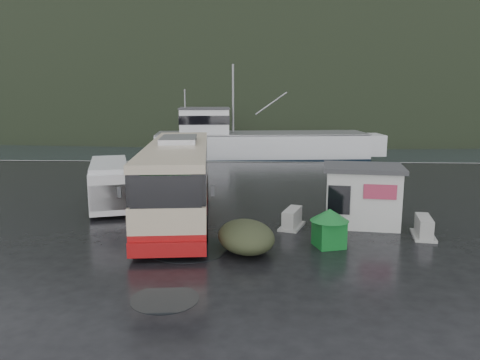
{
  "coord_description": "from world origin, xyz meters",
  "views": [
    {
      "loc": [
        3.06,
        -20.57,
        6.08
      ],
      "look_at": [
        2.15,
        2.54,
        1.7
      ],
      "focal_mm": 35.0,
      "sensor_mm": 36.0,
      "label": 1
    }
  ],
  "objects_px": {
    "fishing_trawler": "(261,151)",
    "dome_tent": "(246,251)",
    "coach_bus": "(179,215)",
    "waste_bin_left": "(178,231)",
    "jersey_barrier_a": "(292,227)",
    "jersey_barrier_b": "(423,237)",
    "waste_bin_right": "(329,246)",
    "ticket_kiosk": "(361,224)",
    "white_van": "(111,206)"
  },
  "relations": [
    {
      "from": "fishing_trawler",
      "to": "dome_tent",
      "type": "bearing_deg",
      "value": -97.03
    },
    {
      "from": "coach_bus",
      "to": "waste_bin_left",
      "type": "bearing_deg",
      "value": -87.59
    },
    {
      "from": "waste_bin_left",
      "to": "fishing_trawler",
      "type": "distance_m",
      "value": 28.96
    },
    {
      "from": "jersey_barrier_a",
      "to": "jersey_barrier_b",
      "type": "height_order",
      "value": "jersey_barrier_b"
    },
    {
      "from": "waste_bin_left",
      "to": "jersey_barrier_b",
      "type": "bearing_deg",
      "value": -2.59
    },
    {
      "from": "jersey_barrier_a",
      "to": "fishing_trawler",
      "type": "relative_size",
      "value": 0.07
    },
    {
      "from": "waste_bin_left",
      "to": "waste_bin_right",
      "type": "relative_size",
      "value": 0.85
    },
    {
      "from": "jersey_barrier_b",
      "to": "dome_tent",
      "type": "bearing_deg",
      "value": -164.33
    },
    {
      "from": "dome_tent",
      "to": "waste_bin_left",
      "type": "bearing_deg",
      "value": 140.28
    },
    {
      "from": "ticket_kiosk",
      "to": "jersey_barrier_a",
      "type": "distance_m",
      "value": 3.31
    },
    {
      "from": "white_van",
      "to": "jersey_barrier_b",
      "type": "distance_m",
      "value": 15.73
    },
    {
      "from": "dome_tent",
      "to": "jersey_barrier_b",
      "type": "relative_size",
      "value": 1.71
    },
    {
      "from": "coach_bus",
      "to": "waste_bin_right",
      "type": "distance_m",
      "value": 8.23
    },
    {
      "from": "jersey_barrier_b",
      "to": "waste_bin_right",
      "type": "bearing_deg",
      "value": -161.35
    },
    {
      "from": "waste_bin_left",
      "to": "dome_tent",
      "type": "xyz_separation_m",
      "value": [
        3.11,
        -2.58,
        0.0
      ]
    },
    {
      "from": "dome_tent",
      "to": "jersey_barrier_a",
      "type": "bearing_deg",
      "value": 58.8
    },
    {
      "from": "coach_bus",
      "to": "fishing_trawler",
      "type": "bearing_deg",
      "value": 74.64
    },
    {
      "from": "coach_bus",
      "to": "jersey_barrier_b",
      "type": "bearing_deg",
      "value": -22.34
    },
    {
      "from": "dome_tent",
      "to": "jersey_barrier_a",
      "type": "distance_m",
      "value": 3.86
    },
    {
      "from": "coach_bus",
      "to": "jersey_barrier_b",
      "type": "relative_size",
      "value": 7.75
    },
    {
      "from": "coach_bus",
      "to": "jersey_barrier_a",
      "type": "xyz_separation_m",
      "value": [
        5.51,
        -2.02,
        0.0
      ]
    },
    {
      "from": "jersey_barrier_a",
      "to": "fishing_trawler",
      "type": "bearing_deg",
      "value": 92.54
    },
    {
      "from": "waste_bin_left",
      "to": "ticket_kiosk",
      "type": "bearing_deg",
      "value": 9.22
    },
    {
      "from": "coach_bus",
      "to": "dome_tent",
      "type": "height_order",
      "value": "coach_bus"
    },
    {
      "from": "dome_tent",
      "to": "ticket_kiosk",
      "type": "xyz_separation_m",
      "value": [
        5.25,
        3.94,
        0.0
      ]
    },
    {
      "from": "jersey_barrier_b",
      "to": "ticket_kiosk",
      "type": "bearing_deg",
      "value": 140.71
    },
    {
      "from": "ticket_kiosk",
      "to": "fishing_trawler",
      "type": "distance_m",
      "value": 27.71
    },
    {
      "from": "coach_bus",
      "to": "ticket_kiosk",
      "type": "xyz_separation_m",
      "value": [
        8.76,
        -1.39,
        0.0
      ]
    },
    {
      "from": "ticket_kiosk",
      "to": "waste_bin_right",
      "type": "bearing_deg",
      "value": -113.06
    },
    {
      "from": "jersey_barrier_a",
      "to": "jersey_barrier_b",
      "type": "distance_m",
      "value": 5.62
    },
    {
      "from": "waste_bin_right",
      "to": "dome_tent",
      "type": "height_order",
      "value": "waste_bin_right"
    },
    {
      "from": "coach_bus",
      "to": "jersey_barrier_a",
      "type": "height_order",
      "value": "coach_bus"
    },
    {
      "from": "dome_tent",
      "to": "ticket_kiosk",
      "type": "relative_size",
      "value": 0.84
    },
    {
      "from": "waste_bin_left",
      "to": "fishing_trawler",
      "type": "relative_size",
      "value": 0.05
    },
    {
      "from": "waste_bin_left",
      "to": "ticket_kiosk",
      "type": "distance_m",
      "value": 8.46
    },
    {
      "from": "waste_bin_right",
      "to": "jersey_barrier_b",
      "type": "height_order",
      "value": "waste_bin_right"
    },
    {
      "from": "jersey_barrier_a",
      "to": "white_van",
      "type": "bearing_deg",
      "value": 159.19
    },
    {
      "from": "ticket_kiosk",
      "to": "jersey_barrier_b",
      "type": "relative_size",
      "value": 2.03
    },
    {
      "from": "white_van",
      "to": "jersey_barrier_b",
      "type": "bearing_deg",
      "value": -34.92
    },
    {
      "from": "coach_bus",
      "to": "ticket_kiosk",
      "type": "height_order",
      "value": "coach_bus"
    },
    {
      "from": "fishing_trawler",
      "to": "jersey_barrier_b",
      "type": "bearing_deg",
      "value": -82.65
    },
    {
      "from": "dome_tent",
      "to": "ticket_kiosk",
      "type": "bearing_deg",
      "value": 36.89
    },
    {
      "from": "dome_tent",
      "to": "fishing_trawler",
      "type": "height_order",
      "value": "fishing_trawler"
    },
    {
      "from": "coach_bus",
      "to": "waste_bin_right",
      "type": "xyz_separation_m",
      "value": [
        6.79,
        -4.64,
        0.0
      ]
    },
    {
      "from": "white_van",
      "to": "fishing_trawler",
      "type": "relative_size",
      "value": 0.23
    },
    {
      "from": "waste_bin_right",
      "to": "dome_tent",
      "type": "relative_size",
      "value": 0.52
    },
    {
      "from": "coach_bus",
      "to": "ticket_kiosk",
      "type": "distance_m",
      "value": 8.87
    },
    {
      "from": "coach_bus",
      "to": "dome_tent",
      "type": "bearing_deg",
      "value": -62.59
    },
    {
      "from": "coach_bus",
      "to": "jersey_barrier_a",
      "type": "distance_m",
      "value": 5.87
    },
    {
      "from": "coach_bus",
      "to": "ticket_kiosk",
      "type": "relative_size",
      "value": 3.82
    }
  ]
}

